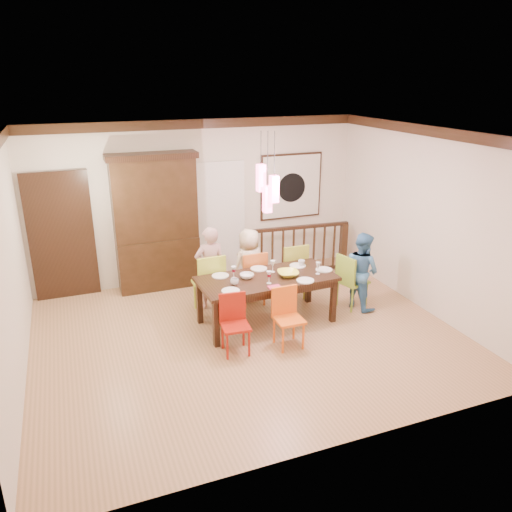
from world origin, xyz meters
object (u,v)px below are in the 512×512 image
object	(u,v)px
chair_end_right	(353,277)
china_hutch	(156,222)
person_far_mid	(249,265)
person_end_right	(361,271)
dining_table	(267,282)
chair_far_left	(208,278)
person_far_left	(210,268)
balustrade	(299,249)

from	to	relation	value
chair_end_right	china_hutch	bearing A→B (deg)	39.93
person_far_mid	person_end_right	size ratio (longest dim) A/B	0.97
dining_table	chair_far_left	world-z (taller)	chair_far_left
chair_end_right	person_far_left	size ratio (longest dim) A/B	0.66
china_hutch	balustrade	size ratio (longest dim) A/B	1.20
dining_table	china_hutch	distance (m)	2.42
chair_end_right	china_hutch	distance (m)	3.49
person_far_left	person_far_mid	bearing A→B (deg)	-174.11
chair_far_left	balustrade	size ratio (longest dim) A/B	0.50
china_hutch	balustrade	world-z (taller)	china_hutch
balustrade	dining_table	bearing A→B (deg)	-124.72
china_hutch	person_end_right	bearing A→B (deg)	-34.95
dining_table	chair_far_left	distance (m)	1.00
person_far_left	china_hutch	bearing A→B (deg)	-62.51
china_hutch	person_end_right	xyz separation A→B (m)	(2.90, -2.03, -0.56)
chair_far_left	person_far_mid	world-z (taller)	person_far_mid
person_end_right	dining_table	bearing A→B (deg)	72.98
balustrade	person_far_mid	size ratio (longest dim) A/B	1.61
person_end_right	person_far_mid	bearing A→B (deg)	43.87
person_far_mid	china_hutch	bearing A→B (deg)	-52.93
person_far_left	balustrade	bearing A→B (deg)	-157.96
chair_end_right	person_far_left	xyz separation A→B (m)	(-2.17, 0.80, 0.17)
chair_end_right	person_end_right	world-z (taller)	person_end_right
dining_table	person_far_mid	world-z (taller)	person_far_mid
chair_end_right	person_end_right	xyz separation A→B (m)	(0.11, -0.06, 0.12)
chair_far_left	person_end_right	xyz separation A→B (m)	(2.36, -0.73, 0.07)
dining_table	person_far_left	xyz separation A→B (m)	(-0.65, 0.82, 0.03)
chair_far_left	china_hutch	world-z (taller)	china_hutch
chair_end_right	chair_far_left	bearing A→B (deg)	58.59
person_far_left	person_end_right	world-z (taller)	person_far_left
chair_far_left	person_end_right	size ratio (longest dim) A/B	0.78
chair_far_left	person_far_left	world-z (taller)	person_far_left
china_hutch	person_far_left	distance (m)	1.42
chair_end_right	china_hutch	xyz separation A→B (m)	(-2.80, 1.97, 0.68)
person_far_mid	person_end_right	bearing A→B (deg)	135.84
china_hutch	person_far_mid	bearing A→B (deg)	-39.50
person_end_right	person_far_left	bearing A→B (deg)	53.90
person_far_left	person_end_right	distance (m)	2.44
chair_far_left	chair_end_right	world-z (taller)	chair_far_left
chair_far_left	china_hutch	distance (m)	1.55
dining_table	chair_far_left	bearing A→B (deg)	134.36
china_hutch	person_far_left	size ratio (longest dim) A/B	1.74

